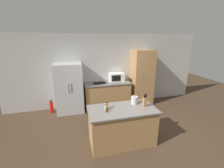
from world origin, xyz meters
The scene contains 13 objects.
ground_plane centered at (0.00, 0.00, 0.00)m, with size 14.00×14.00×0.00m, color #423021.
wall_back centered at (0.00, 2.33, 1.30)m, with size 7.20×0.06×2.60m.
refrigerator centered at (-1.36, 1.97, 0.83)m, with size 0.88×0.68×1.66m.
back_counter centered at (-0.05, 2.00, 0.47)m, with size 1.64×0.64×0.93m.
pantry_cabinet centered at (1.29, 2.00, 1.02)m, with size 0.77×0.62×2.04m.
kitchen_island centered at (-0.17, -0.02, 0.44)m, with size 1.56×0.82×0.88m.
microwave centered at (0.33, 2.11, 1.08)m, with size 0.54×0.34×0.30m.
knife_block centered at (0.38, -0.03, 1.01)m, with size 0.09×0.07×0.33m.
spice_bottle_tall_dark centered at (-0.55, 0.01, 0.95)m, with size 0.05×0.05×0.14m.
spice_bottle_short_red centered at (-0.51, 0.08, 0.96)m, with size 0.06×0.06×0.16m.
spice_bottle_amber_oil centered at (-0.55, -0.08, 0.94)m, with size 0.05×0.05×0.11m.
kettle centered at (0.21, 0.17, 0.98)m, with size 0.17×0.17×0.21m.
fire_extinguisher centered at (-1.99, 2.02, 0.20)m, with size 0.11×0.11×0.46m.
Camera 1 is at (-1.19, -2.97, 2.42)m, focal length 24.00 mm.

